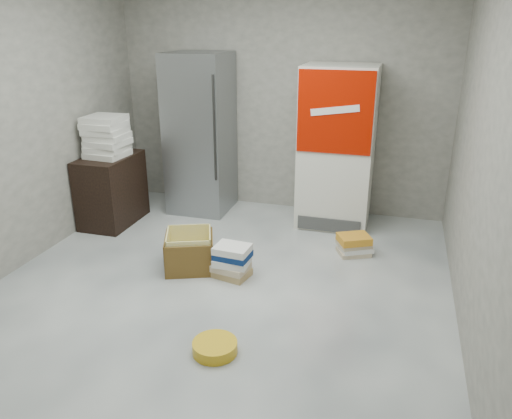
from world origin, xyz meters
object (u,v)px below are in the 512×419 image
object	(u,v)px
cardboard_box	(190,253)
phonebook_stack_main	(232,261)
coke_cooler	(337,147)
steel_fridge	(200,134)
wood_shelf	(112,190)

from	to	relation	value
cardboard_box	phonebook_stack_main	bearing A→B (deg)	-29.52
coke_cooler	steel_fridge	bearing A→B (deg)	179.82
wood_shelf	cardboard_box	size ratio (longest dim) A/B	1.36
wood_shelf	phonebook_stack_main	xyz separation A→B (m)	(1.77, -0.89, -0.24)
coke_cooler	phonebook_stack_main	size ratio (longest dim) A/B	4.94
steel_fridge	phonebook_stack_main	world-z (taller)	steel_fridge
coke_cooler	wood_shelf	distance (m)	2.63
steel_fridge	phonebook_stack_main	distance (m)	2.03
coke_cooler	phonebook_stack_main	distance (m)	1.91
steel_fridge	wood_shelf	size ratio (longest dim) A/B	2.37
steel_fridge	cardboard_box	distance (m)	1.81
steel_fridge	coke_cooler	bearing A→B (deg)	-0.18
steel_fridge	wood_shelf	distance (m)	1.23
coke_cooler	cardboard_box	size ratio (longest dim) A/B	3.06
wood_shelf	cardboard_box	bearing A→B (deg)	-31.99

